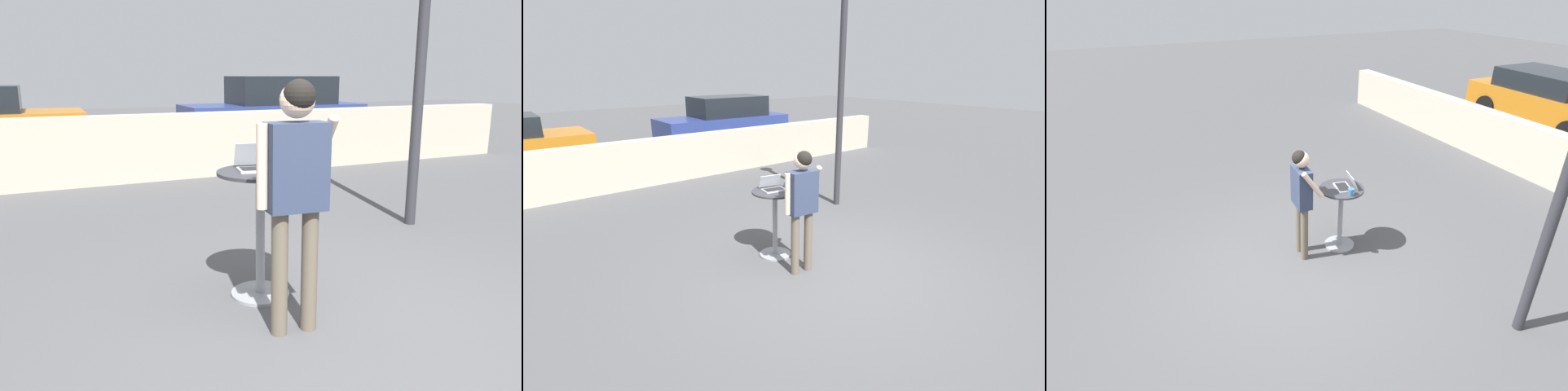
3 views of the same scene
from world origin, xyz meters
TOP-DOWN VIEW (x-y plane):
  - ground_plane at (0.00, 0.00)m, footprint 50.00×50.00m
  - pavement_kerb at (0.00, 5.74)m, footprint 14.60×0.35m
  - cafe_table at (-0.29, 0.91)m, footprint 0.65×0.65m
  - laptop at (-0.28, 0.98)m, footprint 0.37×0.34m
  - coffee_mug at (-0.06, 0.93)m, footprint 0.13×0.09m
  - standing_person at (-0.33, 0.29)m, footprint 0.55×0.35m
  - parked_car_further_down at (3.96, 9.41)m, footprint 4.65×1.98m

SIDE VIEW (x-z plane):
  - ground_plane at x=0.00m, z-range 0.00..0.00m
  - pavement_kerb at x=0.00m, z-range 0.00..1.07m
  - cafe_table at x=-0.29m, z-range 0.13..1.12m
  - parked_car_further_down at x=3.96m, z-range 0.00..1.65m
  - laptop at x=-0.28m, z-range 0.94..1.14m
  - coffee_mug at x=-0.06m, z-range 0.99..1.09m
  - standing_person at x=-0.33m, z-range 0.22..1.89m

